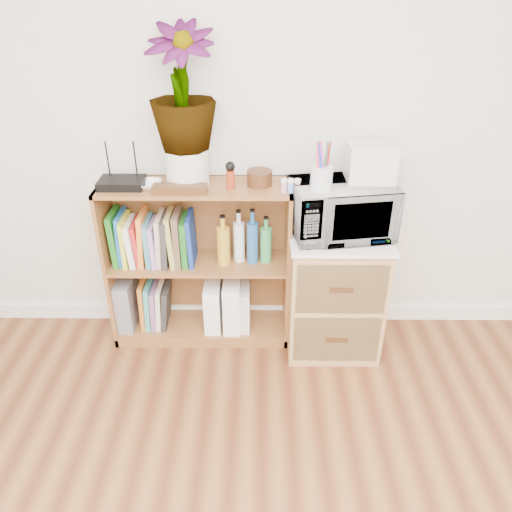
{
  "coord_description": "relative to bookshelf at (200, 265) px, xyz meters",
  "views": [
    {
      "loc": [
        -0.02,
        -0.29,
        1.91
      ],
      "look_at": [
        -0.03,
        1.95,
        0.62
      ],
      "focal_mm": 35.0,
      "sensor_mm": 36.0,
      "label": 1
    }
  ],
  "objects": [
    {
      "name": "skirting_board",
      "position": [
        0.35,
        0.14,
        -0.42
      ],
      "size": [
        4.0,
        0.02,
        0.1
      ],
      "primitive_type": "cube",
      "color": "white",
      "rests_on": "ground"
    },
    {
      "name": "bookshelf",
      "position": [
        0.0,
        0.0,
        0.0
      ],
      "size": [
        1.0,
        0.3,
        0.95
      ],
      "primitive_type": "cube",
      "color": "brown",
      "rests_on": "ground"
    },
    {
      "name": "wicker_unit",
      "position": [
        0.75,
        -0.08,
        -0.12
      ],
      "size": [
        0.5,
        0.45,
        0.7
      ],
      "primitive_type": "cube",
      "color": "#9E7542",
      "rests_on": "ground"
    },
    {
      "name": "microwave",
      "position": [
        0.75,
        -0.08,
        0.38
      ],
      "size": [
        0.54,
        0.41,
        0.28
      ],
      "primitive_type": "imported",
      "rotation": [
        0.0,
        0.0,
        0.16
      ],
      "color": "silver",
      "rests_on": "wicker_unit"
    },
    {
      "name": "pen_cup",
      "position": [
        0.63,
        -0.16,
        0.58
      ],
      "size": [
        0.1,
        0.1,
        0.12
      ],
      "primitive_type": "cylinder",
      "color": "silver",
      "rests_on": "microwave"
    },
    {
      "name": "small_appliance",
      "position": [
        0.88,
        -0.03,
        0.61
      ],
      "size": [
        0.23,
        0.19,
        0.18
      ],
      "primitive_type": "cube",
      "color": "silver",
      "rests_on": "microwave"
    },
    {
      "name": "router",
      "position": [
        -0.36,
        -0.02,
        0.5
      ],
      "size": [
        0.23,
        0.16,
        0.04
      ],
      "primitive_type": "cube",
      "color": "black",
      "rests_on": "bookshelf"
    },
    {
      "name": "white_bowl",
      "position": [
        -0.23,
        -0.03,
        0.49
      ],
      "size": [
        0.13,
        0.13,
        0.03
      ],
      "primitive_type": "imported",
      "color": "white",
      "rests_on": "bookshelf"
    },
    {
      "name": "plant_pot",
      "position": [
        -0.03,
        0.02,
        0.57
      ],
      "size": [
        0.22,
        0.22,
        0.19
      ],
      "primitive_type": "cylinder",
      "color": "silver",
      "rests_on": "bookshelf"
    },
    {
      "name": "potted_plant",
      "position": [
        -0.03,
        0.02,
        0.95
      ],
      "size": [
        0.33,
        0.33,
        0.58
      ],
      "primitive_type": "imported",
      "color": "#307835",
      "rests_on": "plant_pot"
    },
    {
      "name": "trinket_box",
      "position": [
        -0.06,
        -0.1,
        0.5
      ],
      "size": [
        0.27,
        0.07,
        0.04
      ],
      "primitive_type": "cube",
      "color": "#3D2210",
      "rests_on": "bookshelf"
    },
    {
      "name": "kokeshi_doll",
      "position": [
        0.19,
        -0.04,
        0.52
      ],
      "size": [
        0.04,
        0.04,
        0.09
      ],
      "primitive_type": "cylinder",
      "color": "#972B12",
      "rests_on": "bookshelf"
    },
    {
      "name": "wooden_bowl",
      "position": [
        0.33,
        0.01,
        0.51
      ],
      "size": [
        0.13,
        0.13,
        0.08
      ],
      "primitive_type": "cylinder",
      "color": "#3A1E0F",
      "rests_on": "bookshelf"
    },
    {
      "name": "paint_jars",
      "position": [
        0.49,
        -0.09,
        0.5
      ],
      "size": [
        0.11,
        0.04,
        0.06
      ],
      "primitive_type": "cube",
      "color": "#CF7386",
      "rests_on": "bookshelf"
    },
    {
      "name": "file_box",
      "position": [
        -0.44,
        0.0,
        -0.25
      ],
      "size": [
        0.09,
        0.24,
        0.31
      ],
      "primitive_type": "cube",
      "color": "slate",
      "rests_on": "bookshelf"
    },
    {
      "name": "magazine_holder_left",
      "position": [
        0.07,
        -0.01,
        -0.26
      ],
      "size": [
        0.09,
        0.23,
        0.29
      ],
      "primitive_type": "cube",
      "color": "white",
      "rests_on": "bookshelf"
    },
    {
      "name": "magazine_holder_mid",
      "position": [
        0.18,
        -0.01,
        -0.25
      ],
      "size": [
        0.1,
        0.24,
        0.31
      ],
      "primitive_type": "cube",
      "color": "white",
      "rests_on": "bookshelf"
    },
    {
      "name": "magazine_holder_right",
      "position": [
        0.24,
        -0.01,
        -0.27
      ],
      "size": [
        0.08,
        0.21,
        0.26
      ],
      "primitive_type": "cube",
      "color": "silver",
      "rests_on": "bookshelf"
    },
    {
      "name": "cookbooks",
      "position": [
        -0.24,
        0.0,
        0.16
      ],
      "size": [
        0.45,
        0.2,
        0.3
      ],
      "color": "#1E6F1D",
      "rests_on": "bookshelf"
    },
    {
      "name": "liquor_bottles",
      "position": [
        0.25,
        0.0,
        0.17
      ],
      "size": [
        0.3,
        0.07,
        0.31
      ],
      "color": "gold",
      "rests_on": "bookshelf"
    },
    {
      "name": "lower_books",
      "position": [
        -0.27,
        -0.0,
        -0.27
      ],
      "size": [
        0.17,
        0.19,
        0.3
      ],
      "color": "#C46522",
      "rests_on": "bookshelf"
    }
  ]
}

